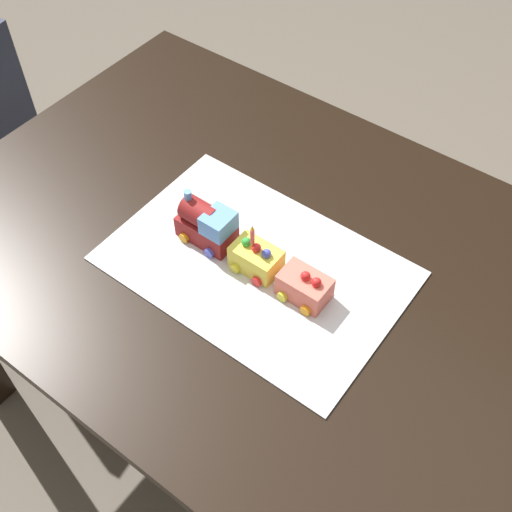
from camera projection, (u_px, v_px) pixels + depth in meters
name	position (u px, v px, depth m)	size (l,w,h in m)	color
ground_plane	(254.00, 401.00, 1.94)	(8.00, 8.00, 0.00)	#6B6054
dining_table	(253.00, 274.00, 1.45)	(1.40, 1.00, 0.74)	black
cake_board	(256.00, 266.00, 1.33)	(0.60, 0.40, 0.00)	silver
cake_locomotive	(207.00, 224.00, 1.33)	(0.14, 0.08, 0.12)	maroon
cake_car_caboose_lemon	(256.00, 258.00, 1.30)	(0.10, 0.08, 0.07)	#F4E04C
cake_car_flatbed_coral	(305.00, 287.00, 1.26)	(0.10, 0.08, 0.07)	#F27260
birthday_candle	(252.00, 234.00, 1.25)	(0.01, 0.01, 0.05)	#F24C59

